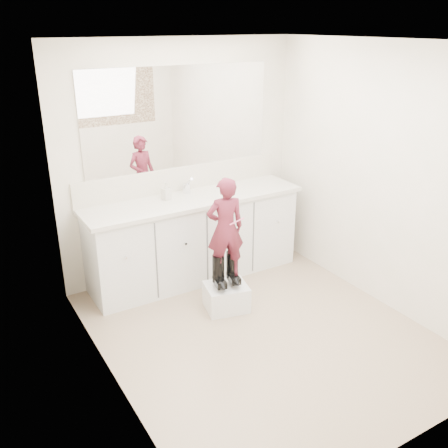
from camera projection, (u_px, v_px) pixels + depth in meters
floor at (261, 332)px, 4.37m from camera, size 3.00×3.00×0.00m
ceiling at (270, 41)px, 3.46m from camera, size 3.00×3.00×0.00m
wall_back at (180, 161)px, 5.11m from camera, size 2.60×0.00×2.60m
wall_front at (423, 283)px, 2.72m from camera, size 2.60×0.00×2.60m
wall_left at (104, 237)px, 3.30m from camera, size 0.00×3.00×3.00m
wall_right at (382, 179)px, 4.53m from camera, size 0.00×3.00×3.00m
vanity_cabinet at (195, 239)px, 5.18m from camera, size 2.20×0.55×0.85m
countertop at (194, 199)px, 5.00m from camera, size 2.28×0.58×0.04m
backsplash at (182, 179)px, 5.17m from camera, size 2.28×0.03×0.25m
mirror at (179, 118)px, 4.93m from camera, size 2.00×0.02×1.00m
dot_panel at (435, 205)px, 2.56m from camera, size 2.00×0.01×1.20m
faucet at (187, 188)px, 5.11m from camera, size 0.08×0.08×0.10m
cup at (227, 185)px, 5.23m from camera, size 0.11×0.11×0.08m
soap_bottle at (166, 191)px, 4.91m from camera, size 0.10×0.10×0.17m
step_stool at (226, 297)px, 4.69m from camera, size 0.45×0.40×0.24m
boot_left at (218, 271)px, 4.56m from camera, size 0.16×0.23×0.32m
boot_right at (232, 268)px, 4.63m from camera, size 0.16×0.23×0.32m
toddler at (225, 228)px, 4.44m from camera, size 0.39×0.30×0.94m
toothbrush at (237, 221)px, 4.38m from camera, size 0.13×0.04×0.06m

